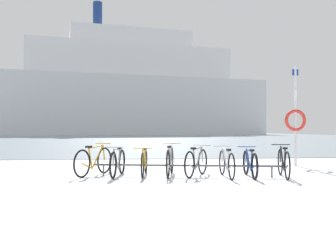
% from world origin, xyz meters
% --- Properties ---
extents(ground, '(80.00, 132.00, 0.08)m').
position_xyz_m(ground, '(0.00, 53.90, -0.04)').
color(ground, silver).
extents(bike_rack, '(4.60, 0.93, 0.31)m').
position_xyz_m(bike_rack, '(-0.06, 4.21, 0.27)').
color(bike_rack, '#4C5156').
rests_on(bike_rack, ground).
extents(bicycle_0, '(0.83, 1.54, 0.82)m').
position_xyz_m(bicycle_0, '(-2.37, 4.65, 0.37)').
color(bicycle_0, black).
rests_on(bicycle_0, ground).
extents(bicycle_1, '(0.48, 1.63, 0.76)m').
position_xyz_m(bicycle_1, '(-1.76, 4.42, 0.35)').
color(bicycle_1, black).
rests_on(bicycle_1, ground).
extents(bicycle_2, '(0.46, 1.63, 0.74)m').
position_xyz_m(bicycle_2, '(-1.09, 4.46, 0.34)').
color(bicycle_2, black).
rests_on(bicycle_2, ground).
extents(bicycle_3, '(0.49, 1.75, 0.82)m').
position_xyz_m(bicycle_3, '(-0.44, 4.38, 0.37)').
color(bicycle_3, black).
rests_on(bicycle_3, ground).
extents(bicycle_4, '(0.83, 1.44, 0.78)m').
position_xyz_m(bicycle_4, '(0.22, 4.26, 0.36)').
color(bicycle_4, black).
rests_on(bicycle_4, ground).
extents(bicycle_5, '(0.46, 1.71, 0.76)m').
position_xyz_m(bicycle_5, '(0.92, 3.98, 0.35)').
color(bicycle_5, black).
rests_on(bicycle_5, ground).
extents(bicycle_6, '(0.46, 1.66, 0.74)m').
position_xyz_m(bicycle_6, '(1.51, 3.98, 0.34)').
color(bicycle_6, black).
rests_on(bicycle_6, ground).
extents(bicycle_7, '(0.52, 1.66, 0.80)m').
position_xyz_m(bicycle_7, '(2.30, 3.80, 0.37)').
color(bicycle_7, black).
rests_on(bicycle_7, ground).
extents(rescue_post, '(0.72, 0.11, 3.28)m').
position_xyz_m(rescue_post, '(3.87, 6.71, 1.56)').
color(rescue_post, silver).
rests_on(rescue_post, ground).
extents(ferry_ship, '(58.80, 22.63, 28.33)m').
position_xyz_m(ferry_ship, '(-1.02, 78.77, 9.50)').
color(ferry_ship, silver).
rests_on(ferry_ship, ground).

